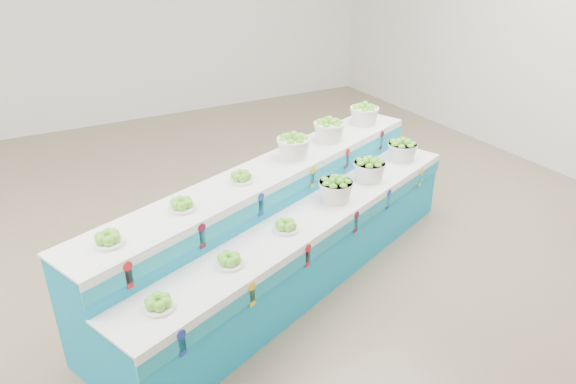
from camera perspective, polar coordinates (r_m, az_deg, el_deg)
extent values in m
plane|color=#75604E|center=(5.20, -7.87, -8.81)|extent=(10.00, 10.00, 0.00)
plane|color=silver|center=(9.17, -21.04, 18.79)|extent=(10.00, 0.00, 10.00)
cylinder|color=white|center=(3.68, -13.83, -11.46)|extent=(0.29, 0.29, 0.10)
cylinder|color=white|center=(4.01, -6.37, -7.22)|extent=(0.29, 0.29, 0.10)
cylinder|color=white|center=(4.41, -0.23, -3.59)|extent=(0.29, 0.29, 0.10)
cylinder|color=white|center=(3.87, -18.90, -4.69)|extent=(0.29, 0.29, 0.10)
cylinder|color=white|center=(4.19, -11.43, -1.24)|extent=(0.29, 0.29, 0.10)
cylinder|color=white|center=(4.58, -5.09, 1.72)|extent=(0.29, 0.29, 0.10)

